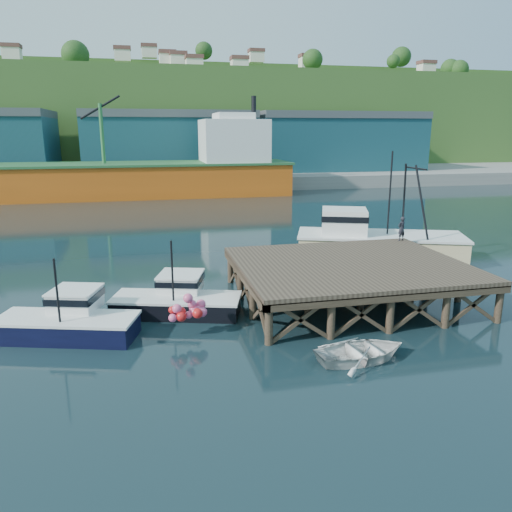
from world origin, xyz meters
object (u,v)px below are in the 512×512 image
object	(u,v)px
dinghy	(362,351)
dockworker	(401,229)
boat_black	(178,299)
boat_navy	(69,320)
trawler	(377,240)

from	to	relation	value
dinghy	dockworker	bearing A→B (deg)	-40.29
boat_black	dinghy	size ratio (longest dim) A/B	1.77
boat_navy	dinghy	bearing A→B (deg)	-7.26
dockworker	trawler	bearing A→B (deg)	-103.17
trawler	dockworker	distance (m)	3.18
boat_navy	boat_black	size ratio (longest dim) A/B	0.96
boat_black	trawler	xyz separation A→B (m)	(14.40, 7.12, 0.85)
boat_navy	dockworker	world-z (taller)	boat_navy
boat_black	dockworker	size ratio (longest dim) A/B	4.38
dockworker	dinghy	bearing A→B (deg)	38.10
boat_black	dinghy	world-z (taller)	boat_black
boat_navy	dinghy	size ratio (longest dim) A/B	1.70
boat_navy	boat_black	xyz separation A→B (m)	(4.97, 1.94, -0.05)
boat_black	dockworker	xyz separation A→B (m)	(14.62, 4.24, 2.18)
boat_black	trawler	size ratio (longest dim) A/B	0.56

